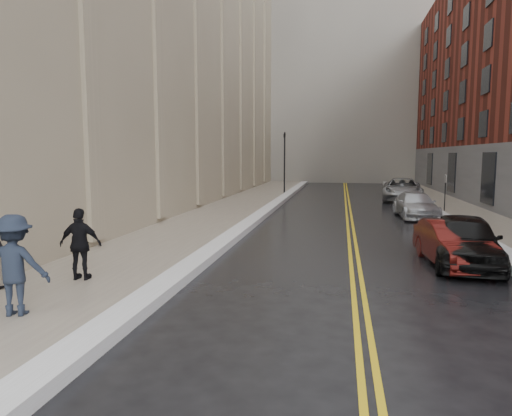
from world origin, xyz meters
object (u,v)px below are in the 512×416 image
at_px(car_silver_near, 416,205).
at_px(pedestrian_c, 81,244).
at_px(car_black, 465,240).
at_px(car_maroon, 454,244).
at_px(pedestrian_b, 15,265).
at_px(car_silver_far, 402,189).

bearing_deg(car_silver_near, pedestrian_c, -128.42).
bearing_deg(car_black, car_maroon, -159.33).
distance_m(car_silver_near, pedestrian_c, 18.32).
bearing_deg(pedestrian_c, pedestrian_b, 87.38).
xyz_separation_m(car_black, car_maroon, (-0.32, -0.08, -0.10)).
xyz_separation_m(car_silver_near, car_silver_far, (0.48, 9.31, 0.16)).
bearing_deg(pedestrian_b, car_silver_near, -132.60).
xyz_separation_m(car_black, car_silver_far, (0.73, 20.30, 0.04)).
xyz_separation_m(car_silver_near, pedestrian_b, (-10.32, -17.62, 0.50)).
distance_m(car_black, pedestrian_b, 12.06).
bearing_deg(car_black, car_silver_far, 94.67).
distance_m(car_black, car_silver_far, 20.32).
bearing_deg(car_black, car_silver_near, 95.40).
xyz_separation_m(car_maroon, car_silver_near, (0.58, 11.07, -0.01)).
relative_size(car_maroon, car_silver_near, 0.90).
height_order(car_silver_near, pedestrian_b, pedestrian_b).
relative_size(car_maroon, pedestrian_b, 2.04).
bearing_deg(car_silver_far, car_silver_near, -86.93).
relative_size(car_silver_near, pedestrian_c, 2.48).
height_order(car_silver_far, pedestrian_c, pedestrian_c).
bearing_deg(pedestrian_c, car_silver_far, -120.60).
bearing_deg(car_silver_far, pedestrian_c, -108.25).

